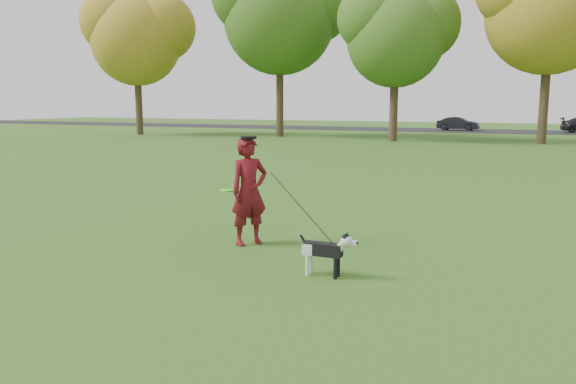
% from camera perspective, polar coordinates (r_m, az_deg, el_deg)
% --- Properties ---
extents(ground, '(120.00, 120.00, 0.00)m').
position_cam_1_polar(ground, '(8.48, -2.97, -6.27)').
color(ground, '#285116').
rests_on(ground, ground).
extents(road, '(120.00, 7.00, 0.02)m').
position_cam_1_polar(road, '(47.49, 19.38, 5.87)').
color(road, black).
rests_on(road, ground).
extents(man, '(0.69, 0.75, 1.71)m').
position_cam_1_polar(man, '(8.87, -3.97, 0.08)').
color(man, '#530B10').
rests_on(man, ground).
extents(dog, '(0.81, 0.16, 0.61)m').
position_cam_1_polar(dog, '(7.30, 4.02, -5.77)').
color(dog, black).
rests_on(dog, ground).
extents(car_mid, '(3.35, 1.44, 1.07)m').
position_cam_1_polar(car_mid, '(47.68, 16.89, 6.66)').
color(car_mid, black).
rests_on(car_mid, road).
extents(man_held_items, '(2.27, 1.23, 1.31)m').
position_cam_1_polar(man_held_items, '(7.90, 1.23, -1.44)').
color(man_held_items, '#3EF41E').
rests_on(man_held_items, ground).
extents(tree_row, '(51.74, 8.86, 12.01)m').
position_cam_1_polar(tree_row, '(34.15, 15.59, 17.45)').
color(tree_row, '#38281C').
rests_on(tree_row, ground).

